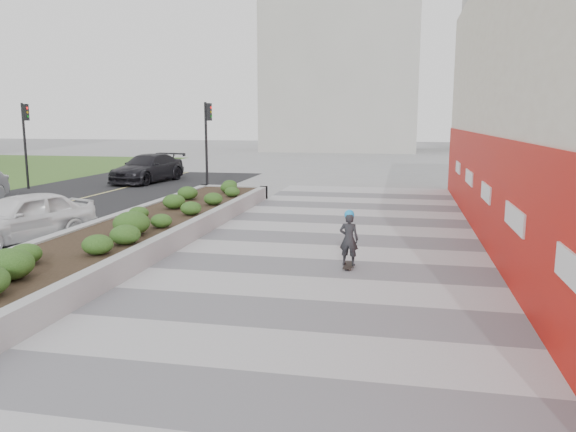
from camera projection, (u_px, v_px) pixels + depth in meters
name	position (u px, v px, depth m)	size (l,w,h in m)	color
ground	(276.00, 356.00, 8.26)	(160.00, 160.00, 0.00)	gray
walkway	(309.00, 294.00, 11.16)	(8.00, 36.00, 0.01)	#A8A8AD
planter	(143.00, 226.00, 16.03)	(3.00, 18.00, 0.90)	#9E9EA0
traffic_signal_near	(207.00, 134.00, 26.11)	(0.33, 0.28, 4.20)	black
traffic_signal_far	(25.00, 133.00, 27.44)	(0.33, 0.28, 4.20)	black
distant_bldg_north_l	(343.00, 57.00, 60.63)	(16.00, 12.00, 20.00)	#ADAAA3
distant_bldg_north_r	(531.00, 39.00, 61.17)	(14.00, 10.00, 24.00)	#ADAAA3
manhole_cover	(334.00, 295.00, 11.06)	(0.44, 0.44, 0.01)	#595654
skateboarder	(349.00, 239.00, 13.00)	(0.48, 0.72, 1.38)	beige
car_white	(22.00, 217.00, 15.81)	(1.66, 4.13, 1.41)	white
car_dark	(148.00, 168.00, 30.74)	(2.13, 5.24, 1.52)	black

